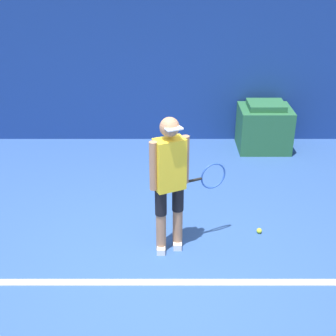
# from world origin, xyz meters

# --- Properties ---
(ground_plane) EXTENTS (24.00, 24.00, 0.00)m
(ground_plane) POSITION_xyz_m (0.00, 0.00, 0.00)
(ground_plane) COLOR #2D5193
(back_wall) EXTENTS (24.00, 0.10, 2.93)m
(back_wall) POSITION_xyz_m (0.00, 3.90, 1.46)
(back_wall) COLOR navy
(back_wall) RESTS_ON ground_plane
(court_baseline) EXTENTS (21.60, 0.10, 0.01)m
(court_baseline) POSITION_xyz_m (0.00, -0.28, 0.01)
(court_baseline) COLOR white
(court_baseline) RESTS_ON ground_plane
(tennis_player) EXTENTS (0.91, 0.50, 1.70)m
(tennis_player) POSITION_xyz_m (0.10, 0.38, 0.95)
(tennis_player) COLOR #A37556
(tennis_player) RESTS_ON ground_plane
(tennis_ball) EXTENTS (0.07, 0.07, 0.07)m
(tennis_ball) POSITION_xyz_m (1.25, 0.69, 0.03)
(tennis_ball) COLOR #D1E533
(tennis_ball) RESTS_ON ground_plane
(covered_chair) EXTENTS (0.90, 0.76, 0.86)m
(covered_chair) POSITION_xyz_m (1.78, 3.42, 0.41)
(covered_chair) COLOR #28663D
(covered_chair) RESTS_ON ground_plane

